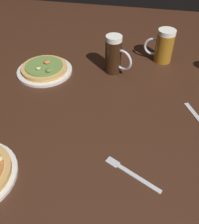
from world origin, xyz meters
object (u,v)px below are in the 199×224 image
at_px(pizza_plate_far, 45,69).
at_px(beer_mug_amber, 115,55).
at_px(beer_mug_dark, 164,46).
at_px(fork_left, 131,173).

distance_m(pizza_plate_far, beer_mug_amber, 0.34).
bearing_deg(beer_mug_dark, beer_mug_amber, -145.93).
bearing_deg(fork_left, pizza_plate_far, 133.44).
height_order(pizza_plate_far, fork_left, pizza_plate_far).
xyz_separation_m(beer_mug_amber, fork_left, (0.14, -0.57, -0.09)).
bearing_deg(fork_left, beer_mug_amber, 104.25).
distance_m(pizza_plate_far, fork_left, 0.69).
distance_m(pizza_plate_far, beer_mug_dark, 0.59).
relative_size(pizza_plate_far, beer_mug_amber, 1.45).
bearing_deg(pizza_plate_far, fork_left, -46.56).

